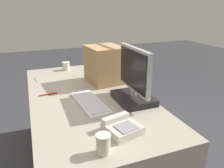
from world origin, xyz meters
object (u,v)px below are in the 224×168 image
monitor (134,83)px  desk_phone (122,127)px  keyboard (90,103)px  cardboard_box (105,64)px  paper_cup_right (103,144)px  pen_marker (48,94)px  spoon (37,81)px  paper_cup_left (66,66)px

monitor → desk_phone: size_ratio=1.98×
keyboard → cardboard_box: (-0.44, 0.27, 0.16)m
paper_cup_right → pen_marker: 0.89m
monitor → cardboard_box: bearing=-174.1°
spoon → pen_marker: 0.39m
monitor → cardboard_box: (-0.50, -0.05, 0.02)m
monitor → paper_cup_left: bearing=-162.2°
keyboard → paper_cup_left: bearing=175.3°
desk_phone → spoon: desk_phone is taller
paper_cup_right → pen_marker: size_ratio=0.73×
paper_cup_left → spoon: (0.29, -0.33, -0.04)m
desk_phone → paper_cup_left: bearing=169.4°
cardboard_box → spoon: bearing=-111.4°
paper_cup_left → pen_marker: bearing=-21.8°
pen_marker → paper_cup_left: bearing=-117.2°
paper_cup_right → spoon: paper_cup_right is taller
desk_phone → cardboard_box: size_ratio=0.61×
cardboard_box → pen_marker: bearing=-75.6°
paper_cup_left → paper_cup_right: (1.54, -0.09, 0.01)m
keyboard → paper_cup_right: paper_cup_right is taller
monitor → desk_phone: bearing=-35.0°
keyboard → paper_cup_left: 0.97m
keyboard → cardboard_box: 0.54m
monitor → paper_cup_left: 1.09m
cardboard_box → monitor: bearing=5.9°
desk_phone → pen_marker: size_ratio=1.56×
pen_marker → paper_cup_right: bearing=96.4°
paper_cup_left → cardboard_box: (0.53, 0.28, 0.12)m
monitor → desk_phone: 0.46m
paper_cup_right → cardboard_box: cardboard_box is taller
monitor → paper_cup_left: monitor is taller
pen_marker → spoon: bearing=-85.7°
paper_cup_left → spoon: size_ratio=0.55×
spoon → paper_cup_left: bearing=120.1°
pen_marker → keyboard: bearing=127.1°
paper_cup_left → paper_cup_right: size_ratio=0.85×
monitor → keyboard: (-0.06, -0.33, -0.13)m
monitor → desk_phone: monitor is taller
paper_cup_left → spoon: 0.44m
keyboard → paper_cup_right: size_ratio=4.42×
desk_phone → spoon: size_ratio=1.38×
monitor → pen_marker: bearing=-120.9°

